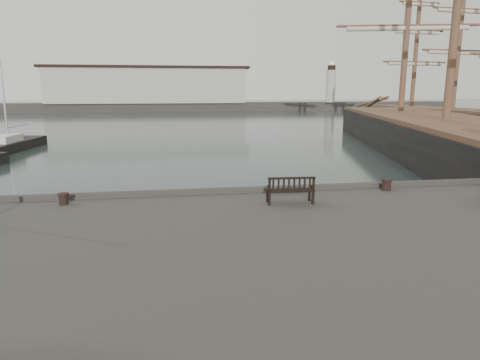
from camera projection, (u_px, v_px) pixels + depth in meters
The scene contains 8 objects.
ground at pixel (256, 231), 16.02m from camera, with size 400.00×400.00×0.00m, color black.
breakwater at pixel (163, 93), 103.24m from camera, with size 140.00×9.50×12.20m.
bench at pixel (290, 195), 13.95m from camera, with size 1.57×0.63×0.88m.
bollard_left at pixel (64, 199), 13.83m from camera, with size 0.35×0.35×0.37m, color black.
bollard_right at pixel (386, 185), 15.77m from camera, with size 0.40×0.40×0.42m, color black.
yacht_d at pixel (12, 147), 37.44m from camera, with size 3.59×9.36×11.53m.
tall_ship_main at pixel (443, 146), 33.80m from camera, with size 19.44×45.48×33.48m.
tall_ship_far at pixel (451, 124), 54.44m from camera, with size 8.91×29.91×25.25m.
Camera 1 is at (-3.03, -14.98, 5.22)m, focal length 32.00 mm.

